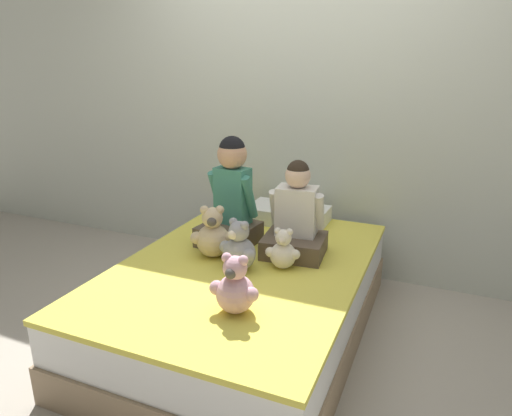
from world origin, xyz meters
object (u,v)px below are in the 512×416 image
at_px(bed, 244,299).
at_px(pillow_at_headboard, 288,214).
at_px(child_on_right, 296,219).
at_px(teddy_bear_between_children, 239,249).
at_px(teddy_bear_at_foot_of_bed, 235,288).
at_px(child_on_left, 231,198).
at_px(teddy_bear_held_by_right_child, 283,251).
at_px(teddy_bear_held_by_left_child, 213,235).

height_order(bed, pillow_at_headboard, pillow_at_headboard).
bearing_deg(bed, pillow_at_headboard, 90.00).
bearing_deg(bed, child_on_right, 48.70).
relative_size(bed, teddy_bear_between_children, 6.51).
distance_m(child_on_right, teddy_bear_between_children, 0.41).
relative_size(child_on_right, teddy_bear_at_foot_of_bed, 1.96).
height_order(child_on_left, teddy_bear_held_by_right_child, child_on_left).
xyz_separation_m(child_on_left, pillow_at_headboard, (0.20, 0.51, -0.24)).
height_order(teddy_bear_held_by_right_child, teddy_bear_at_foot_of_bed, teddy_bear_at_foot_of_bed).
height_order(child_on_right, teddy_bear_held_by_left_child, child_on_right).
distance_m(child_on_left, child_on_right, 0.44).
height_order(bed, teddy_bear_at_foot_of_bed, teddy_bear_at_foot_of_bed).
bearing_deg(teddy_bear_held_by_right_child, bed, 178.42).
height_order(child_on_right, pillow_at_headboard, child_on_right).
bearing_deg(child_on_left, teddy_bear_held_by_left_child, -83.20).
height_order(child_on_left, teddy_bear_between_children, child_on_left).
xyz_separation_m(child_on_right, teddy_bear_held_by_left_child, (-0.43, -0.24, -0.09)).
xyz_separation_m(teddy_bear_held_by_left_child, teddy_bear_between_children, (0.22, -0.10, -0.01)).
distance_m(bed, teddy_bear_held_by_right_child, 0.40).
distance_m(teddy_bear_held_by_left_child, teddy_bear_held_by_right_child, 0.44).
bearing_deg(teddy_bear_at_foot_of_bed, teddy_bear_held_by_right_child, 84.16).
distance_m(bed, teddy_bear_between_children, 0.37).
bearing_deg(child_on_left, pillow_at_headboard, 75.66).
xyz_separation_m(teddy_bear_held_by_right_child, teddy_bear_at_foot_of_bed, (-0.04, -0.53, 0.02)).
bearing_deg(teddy_bear_held_by_right_child, teddy_bear_between_children, -161.71).
relative_size(child_on_left, teddy_bear_held_by_left_child, 2.16).
distance_m(bed, pillow_at_headboard, 0.82).
xyz_separation_m(teddy_bear_between_children, teddy_bear_at_foot_of_bed, (0.18, -0.42, -0.00)).
bearing_deg(pillow_at_headboard, child_on_right, -66.27).
bearing_deg(teddy_bear_between_children, teddy_bear_held_by_left_child, 173.18).
relative_size(child_on_right, teddy_bear_between_children, 1.93).
relative_size(child_on_left, pillow_at_headboard, 1.21).
bearing_deg(teddy_bear_held_by_left_child, teddy_bear_at_foot_of_bed, -76.71).
height_order(teddy_bear_between_children, pillow_at_headboard, teddy_bear_between_children).
bearing_deg(teddy_bear_held_by_right_child, teddy_bear_at_foot_of_bed, -103.71).
xyz_separation_m(child_on_left, teddy_bear_between_children, (0.21, -0.34, -0.17)).
distance_m(bed, child_on_left, 0.62).
relative_size(teddy_bear_held_by_left_child, teddy_bear_at_foot_of_bed, 1.09).
bearing_deg(teddy_bear_at_foot_of_bed, child_on_right, 85.72).
xyz_separation_m(bed, child_on_right, (0.23, 0.26, 0.45)).
relative_size(teddy_bear_held_by_right_child, pillow_at_headboard, 0.42).
bearing_deg(child_on_right, pillow_at_headboard, 108.31).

